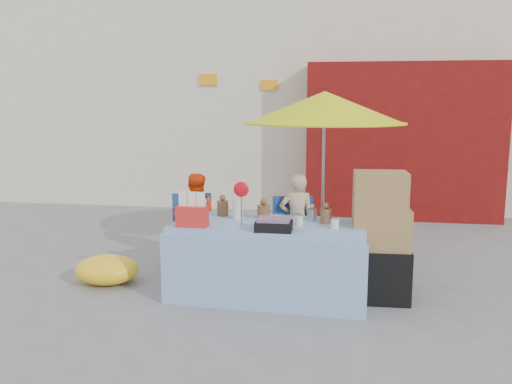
% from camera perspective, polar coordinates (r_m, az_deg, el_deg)
% --- Properties ---
extents(ground, '(80.00, 80.00, 0.00)m').
position_cam_1_polar(ground, '(5.62, -3.76, -11.06)').
color(ground, slate).
rests_on(ground, ground).
extents(backdrop, '(14.00, 8.00, 7.80)m').
position_cam_1_polar(backdrop, '(12.71, 6.14, 14.61)').
color(backdrop, silver).
rests_on(backdrop, ground).
extents(market_table, '(2.03, 1.04, 1.20)m').
position_cam_1_polar(market_table, '(5.56, 1.32, -7.02)').
color(market_table, '#82A6D1').
rests_on(market_table, ground).
extents(chair_left, '(0.58, 0.58, 0.85)m').
position_cam_1_polar(chair_left, '(6.65, -6.72, -5.49)').
color(chair_left, navy).
rests_on(chair_left, ground).
extents(chair_right, '(0.58, 0.58, 0.85)m').
position_cam_1_polar(chair_right, '(6.44, 4.12, -5.97)').
color(chair_right, navy).
rests_on(chair_right, ground).
extents(vendor_orange, '(0.63, 0.54, 1.11)m').
position_cam_1_polar(vendor_orange, '(6.71, -6.42, -2.74)').
color(vendor_orange, '#FA400D').
rests_on(vendor_orange, ground).
extents(vendor_beige, '(0.47, 0.37, 1.13)m').
position_cam_1_polar(vendor_beige, '(6.49, 4.29, -3.00)').
color(vendor_beige, beige).
rests_on(vendor_beige, ground).
extents(umbrella, '(1.90, 1.90, 2.09)m').
position_cam_1_polar(umbrella, '(6.47, 7.23, 8.74)').
color(umbrella, gray).
rests_on(umbrella, ground).
extents(box_stack, '(0.60, 0.50, 1.30)m').
position_cam_1_polar(box_stack, '(5.54, 12.91, -5.08)').
color(box_stack, black).
rests_on(box_stack, ground).
extents(tarp_bundle, '(0.86, 0.79, 0.31)m').
position_cam_1_polar(tarp_bundle, '(6.19, -15.42, -7.88)').
color(tarp_bundle, yellow).
rests_on(tarp_bundle, ground).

